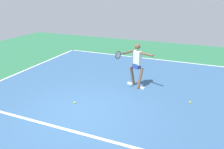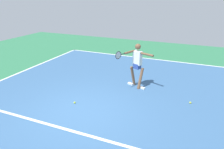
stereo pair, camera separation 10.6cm
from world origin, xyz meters
The scene contains 8 objects.
ground_plane centered at (0.00, 0.00, 0.00)m, with size 22.89×22.89×0.00m, color #2D754C.
court_surface centered at (0.00, 0.00, 0.00)m, with size 9.25×13.49×0.00m, color #38608E.
court_line_baseline_near centered at (0.00, -6.70, 0.00)m, with size 9.25×0.10×0.01m, color white.
court_line_service centered at (0.00, 0.99, 0.00)m, with size 6.93×0.10×0.01m, color white.
court_line_centre_mark centered at (0.00, -6.50, 0.00)m, with size 0.10×0.30×0.01m, color white.
tennis_player centered at (-1.01, -2.56, 1.02)m, with size 1.24×1.16×1.78m.
tennis_ball_near_player centered at (-3.16, -1.96, 0.03)m, with size 0.07×0.07×0.07m, color yellow.
tennis_ball_by_baseline centered at (0.50, -0.39, 0.03)m, with size 0.07×0.07×0.07m, color #CCE033.
Camera 1 is at (-3.18, 5.16, 3.56)m, focal length 34.49 mm.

